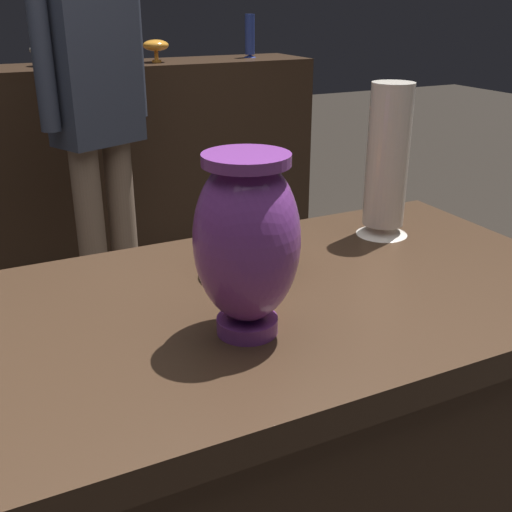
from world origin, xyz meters
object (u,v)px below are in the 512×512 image
(vase_tall_behind, at_px, (387,165))
(shelf_vase_far_right, at_px, (250,37))
(shelf_vase_right, at_px, (156,46))
(shelf_vase_center, at_px, (42,50))
(vase_left_accent, at_px, (252,223))
(vase_centerpiece, at_px, (247,240))
(visitor_center_back, at_px, (96,105))

(vase_tall_behind, relative_size, shelf_vase_far_right, 1.51)
(shelf_vase_right, distance_m, shelf_vase_center, 0.52)
(vase_tall_behind, xyz_separation_m, shelf_vase_center, (-0.37, 2.06, 0.10))
(vase_tall_behind, xyz_separation_m, shelf_vase_right, (0.15, 2.01, 0.11))
(shelf_vase_center, bearing_deg, vase_left_accent, -89.19)
(vase_left_accent, distance_m, shelf_vase_far_right, 2.34)
(vase_centerpiece, relative_size, shelf_vase_right, 2.24)
(vase_left_accent, distance_m, visitor_center_back, 1.43)
(shelf_vase_right, bearing_deg, vase_left_accent, -103.36)
(vase_tall_behind, relative_size, visitor_center_back, 0.21)
(shelf_vase_right, height_order, shelf_vase_center, shelf_vase_right)
(vase_tall_behind, relative_size, shelf_vase_center, 3.02)
(vase_centerpiece, bearing_deg, vase_left_accent, 62.19)
(vase_centerpiece, height_order, vase_left_accent, vase_centerpiece)
(vase_centerpiece, relative_size, vase_left_accent, 1.88)
(vase_tall_behind, bearing_deg, shelf_vase_center, 100.14)
(shelf_vase_far_right, distance_m, visitor_center_back, 1.20)
(shelf_vase_right, bearing_deg, vase_centerpiece, -104.77)
(shelf_vase_right, xyz_separation_m, shelf_vase_center, (-0.52, 0.05, -0.01))
(vase_tall_behind, height_order, visitor_center_back, visitor_center_back)
(vase_left_accent, relative_size, shelf_vase_right, 1.19)
(shelf_vase_right, height_order, visitor_center_back, visitor_center_back)
(vase_tall_behind, bearing_deg, shelf_vase_far_right, 71.89)
(vase_tall_behind, distance_m, vase_left_accent, 0.35)
(vase_tall_behind, distance_m, shelf_vase_center, 2.10)
(vase_centerpiece, xyz_separation_m, vase_left_accent, (0.11, 0.21, -0.06))
(vase_centerpiece, distance_m, shelf_vase_right, 2.35)
(shelf_vase_right, bearing_deg, shelf_vase_far_right, 4.70)
(visitor_center_back, bearing_deg, shelf_vase_center, -107.68)
(shelf_vase_far_right, bearing_deg, shelf_vase_center, 179.48)
(visitor_center_back, bearing_deg, shelf_vase_far_right, -168.71)
(shelf_vase_right, distance_m, shelf_vase_far_right, 0.52)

